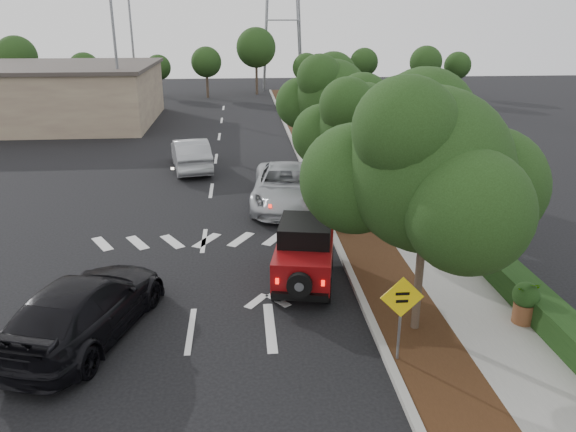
{
  "coord_description": "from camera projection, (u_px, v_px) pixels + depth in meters",
  "views": [
    {
      "loc": [
        1.39,
        -12.46,
        7.48
      ],
      "look_at": [
        2.71,
        3.0,
        1.91
      ],
      "focal_mm": 35.0,
      "sensor_mm": 36.0,
      "label": 1
    }
  ],
  "objects": [
    {
      "name": "street_tree_mid",
      "position": [
        358.0,
        231.0,
        20.65
      ],
      "size": [
        3.2,
        3.2,
        5.32
      ],
      "primitive_type": null,
      "color": "black",
      "rests_on": "ground"
    },
    {
      "name": "terracotta_planter",
      "position": [
        526.0,
        299.0,
        14.05
      ],
      "size": [
        0.67,
        0.67,
        1.16
      ],
      "rotation": [
        0.0,
        0.0,
        -0.06
      ],
      "color": "brown",
      "rests_on": "ground"
    },
    {
      "name": "sidewalk",
      "position": [
        374.0,
        185.0,
        25.94
      ],
      "size": [
        2.0,
        70.0,
        0.12
      ],
      "primitive_type": "cube",
      "color": "gray",
      "rests_on": "ground"
    },
    {
      "name": "speed_hump_sign",
      "position": [
        401.0,
        307.0,
        12.31
      ],
      "size": [
        0.97,
        0.08,
        2.07
      ],
      "rotation": [
        0.0,
        0.0,
        -0.01
      ],
      "color": "slate",
      "rests_on": "ground"
    },
    {
      "name": "transmission_tower",
      "position": [
        283.0,
        90.0,
        59.6
      ],
      "size": [
        7.0,
        4.0,
        28.0
      ],
      "primitive_type": null,
      "color": "slate",
      "rests_on": "ground"
    },
    {
      "name": "parked_suv",
      "position": [
        64.0,
        121.0,
        38.11
      ],
      "size": [
        4.26,
        2.56,
        1.36
      ],
      "primitive_type": "imported",
      "rotation": [
        0.0,
        0.0,
        1.31
      ],
      "color": "#A7AAAE",
      "rests_on": "ground"
    },
    {
      "name": "light_pole_a",
      "position": [
        124.0,
        132.0,
        37.97
      ],
      "size": [
        2.0,
        0.22,
        9.0
      ],
      "primitive_type": null,
      "color": "slate",
      "rests_on": "ground"
    },
    {
      "name": "silver_sedan_oncoming",
      "position": [
        191.0,
        154.0,
        28.55
      ],
      "size": [
        2.54,
        5.1,
        1.61
      ],
      "primitive_type": "imported",
      "rotation": [
        0.0,
        0.0,
        3.32
      ],
      "color": "#9D9EA4",
      "rests_on": "ground"
    },
    {
      "name": "hedge",
      "position": [
        405.0,
        177.0,
        25.94
      ],
      "size": [
        0.8,
        70.0,
        0.8
      ],
      "primitive_type": "cube",
      "color": "black",
      "rests_on": "ground"
    },
    {
      "name": "street_tree_near",
      "position": [
        414.0,
        331.0,
        14.08
      ],
      "size": [
        3.8,
        3.8,
        5.92
      ],
      "primitive_type": null,
      "color": "black",
      "rests_on": "ground"
    },
    {
      "name": "ground",
      "position": [
        191.0,
        331.0,
        14.1
      ],
      "size": [
        120.0,
        120.0,
        0.0
      ],
      "primitive_type": "plane",
      "color": "black",
      "rests_on": "ground"
    },
    {
      "name": "planting_strip",
      "position": [
        334.0,
        186.0,
        25.79
      ],
      "size": [
        1.8,
        70.0,
        0.12
      ],
      "primitive_type": "cube",
      "color": "black",
      "rests_on": "ground"
    },
    {
      "name": "black_suv_oncoming",
      "position": [
        85.0,
        308.0,
        13.62
      ],
      "size": [
        3.68,
        5.8,
        1.57
      ],
      "primitive_type": "imported",
      "rotation": [
        0.0,
        0.0,
        2.84
      ],
      "color": "black",
      "rests_on": "ground"
    },
    {
      "name": "silver_suv_ahead",
      "position": [
        286.0,
        186.0,
        23.18
      ],
      "size": [
        3.27,
        6.1,
        1.63
      ],
      "primitive_type": "imported",
      "rotation": [
        0.0,
        0.0,
        -0.1
      ],
      "color": "#B6B9BE",
      "rests_on": "ground"
    },
    {
      "name": "street_tree_far",
      "position": [
        330.0,
        181.0,
        26.74
      ],
      "size": [
        3.4,
        3.4,
        5.62
      ],
      "primitive_type": null,
      "color": "black",
      "rests_on": "ground"
    },
    {
      "name": "curb",
      "position": [
        312.0,
        187.0,
        25.7
      ],
      "size": [
        0.2,
        70.0,
        0.15
      ],
      "primitive_type": "cube",
      "color": "#9E9B93",
      "rests_on": "ground"
    },
    {
      "name": "light_pole_b",
      "position": [
        138.0,
        106.0,
        49.14
      ],
      "size": [
        2.0,
        0.22,
        9.0
      ],
      "primitive_type": null,
      "color": "slate",
      "rests_on": "ground"
    },
    {
      "name": "red_jeep",
      "position": [
        305.0,
        251.0,
        16.47
      ],
      "size": [
        2.18,
        3.77,
        1.86
      ],
      "rotation": [
        0.0,
        0.0,
        -0.18
      ],
      "color": "black",
      "rests_on": "ground"
    }
  ]
}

